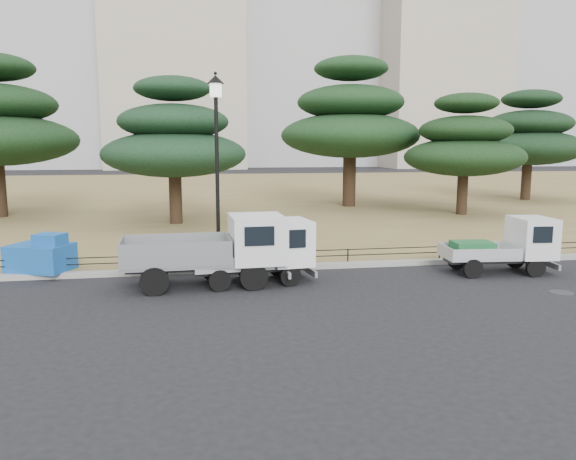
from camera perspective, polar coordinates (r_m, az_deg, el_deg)
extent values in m
plane|color=black|center=(14.40, 1.35, -6.29)|extent=(220.00, 220.00, 0.00)
cube|color=olive|center=(44.49, -6.22, 3.83)|extent=(120.00, 56.00, 0.15)
cube|color=gray|center=(16.87, -0.34, -3.80)|extent=(120.00, 0.25, 0.16)
cylinder|color=black|center=(14.46, -3.49, -4.77)|extent=(0.73, 0.17, 0.72)
cylinder|color=black|center=(15.96, -4.31, -3.51)|extent=(0.73, 0.17, 0.72)
cylinder|color=black|center=(14.33, -13.42, -5.12)|extent=(0.73, 0.17, 0.72)
cylinder|color=black|center=(15.84, -13.29, -3.81)|extent=(0.73, 0.17, 0.72)
cube|color=#2D2D30|center=(15.06, -8.49, -3.58)|extent=(4.05, 1.01, 0.13)
cube|color=slate|center=(14.95, -11.30, -2.11)|extent=(2.84, 1.68, 0.70)
cube|color=silver|center=(15.08, -3.17, -0.85)|extent=(1.46, 1.76, 1.23)
cylinder|color=black|center=(14.89, 0.24, -4.67)|extent=(0.58, 0.22, 0.56)
cylinder|color=black|center=(16.05, -1.06, -3.70)|extent=(0.58, 0.22, 0.56)
cylinder|color=black|center=(14.47, -6.95, -5.13)|extent=(0.58, 0.22, 0.56)
cylinder|color=black|center=(15.65, -7.73, -4.10)|extent=(0.58, 0.22, 0.56)
cube|color=#2D2D30|center=(15.21, -3.75, -3.89)|extent=(3.10, 1.07, 0.13)
cube|color=#A8ABAF|center=(15.05, -5.81, -3.07)|extent=(2.24, 1.53, 0.38)
cube|color=white|center=(15.36, 0.13, -1.20)|extent=(1.22, 1.51, 1.21)
cube|color=#1C6221|center=(14.99, -6.60, -2.76)|extent=(1.25, 0.97, 0.41)
cylinder|color=black|center=(17.40, 23.85, -3.51)|extent=(0.56, 0.19, 0.55)
cylinder|color=black|center=(18.43, 22.08, -2.76)|extent=(0.56, 0.19, 0.55)
cylinder|color=black|center=(16.60, 18.28, -3.76)|extent=(0.56, 0.19, 0.55)
cylinder|color=black|center=(17.68, 16.78, -2.95)|extent=(0.56, 0.19, 0.55)
cube|color=#2D2D30|center=(17.49, 20.39, -2.82)|extent=(3.00, 0.92, 0.13)
cube|color=#B4B7BC|center=(17.23, 18.81, -2.07)|extent=(2.13, 1.41, 0.37)
cube|color=silver|center=(17.85, 23.52, -0.68)|extent=(1.14, 1.43, 1.16)
cube|color=#1B5F2F|center=(17.13, 18.20, -1.79)|extent=(1.18, 0.90, 0.40)
cylinder|color=black|center=(16.93, -7.04, -3.31)|extent=(0.42, 0.42, 0.15)
cylinder|color=black|center=(16.60, -7.19, 5.02)|extent=(0.11, 0.11, 4.76)
cylinder|color=white|center=(16.65, -7.36, 13.88)|extent=(0.38, 0.38, 0.38)
cone|color=black|center=(16.68, -7.38, 14.94)|extent=(0.50, 0.50, 0.24)
cylinder|color=black|center=(16.96, -0.43, -2.80)|extent=(38.00, 0.03, 0.03)
cylinder|color=black|center=(16.92, -0.43, -2.21)|extent=(38.00, 0.03, 0.03)
cylinder|color=black|center=(16.96, -0.43, -2.80)|extent=(0.04, 0.04, 0.40)
cube|color=#1758B3|center=(17.53, -23.84, -2.57)|extent=(1.95, 1.70, 0.76)
cube|color=#1758B3|center=(17.21, -23.03, -0.89)|extent=(0.94, 0.88, 0.32)
cylinder|color=#2D2D30|center=(15.90, 26.04, -5.73)|extent=(0.60, 0.60, 0.01)
cylinder|color=black|center=(26.23, -11.35, 3.46)|extent=(0.58, 0.58, 2.58)
ellipsoid|color=#15311B|center=(26.13, -11.48, 7.55)|extent=(6.50, 6.50, 2.08)
ellipsoid|color=#15311B|center=(26.15, -11.57, 10.73)|extent=(4.97, 4.97, 1.59)
ellipsoid|color=#15311B|center=(26.25, -11.67, 13.90)|extent=(3.43, 3.43, 1.10)
cylinder|color=black|center=(33.43, 6.25, 5.32)|extent=(0.76, 0.76, 3.38)
ellipsoid|color=#173418|center=(33.39, 6.32, 9.52)|extent=(8.12, 8.12, 2.60)
ellipsoid|color=#173418|center=(33.48, 6.37, 12.77)|extent=(6.20, 6.20, 1.98)
ellipsoid|color=#173418|center=(33.67, 6.43, 15.99)|extent=(4.28, 4.28, 1.37)
cylinder|color=black|center=(30.59, 17.29, 3.79)|extent=(0.54, 0.54, 2.42)
ellipsoid|color=black|center=(30.51, 17.44, 7.08)|extent=(6.14, 6.14, 1.97)
ellipsoid|color=black|center=(30.51, 17.55, 9.63)|extent=(4.69, 4.69, 1.50)
ellipsoid|color=black|center=(30.58, 17.67, 12.18)|extent=(3.24, 3.24, 1.04)
cylinder|color=black|center=(40.42, 23.05, 4.82)|extent=(0.63, 0.63, 2.78)
ellipsoid|color=black|center=(40.37, 23.22, 7.68)|extent=(7.11, 7.11, 2.27)
ellipsoid|color=black|center=(40.39, 23.35, 9.89)|extent=(5.43, 5.43, 1.74)
ellipsoid|color=black|center=(40.48, 23.48, 12.10)|extent=(3.75, 3.75, 1.20)
cube|color=#AAA08C|center=(101.52, -11.56, 21.94)|extent=(22.00, 20.00, 55.00)
cube|color=#AAA08C|center=(106.70, 14.95, 19.24)|extent=(20.00, 18.00, 48.00)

